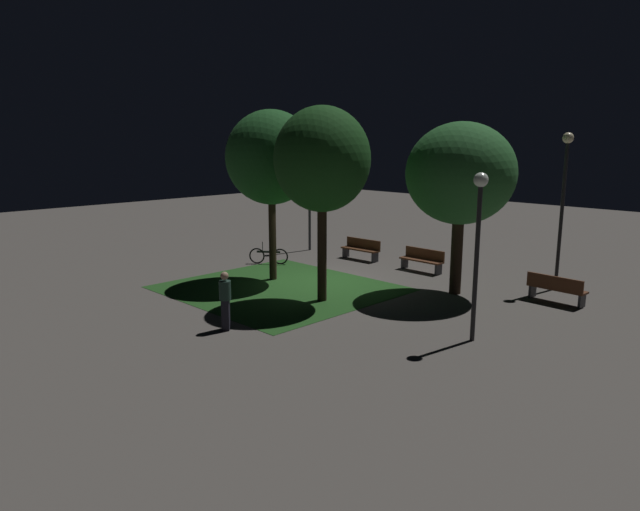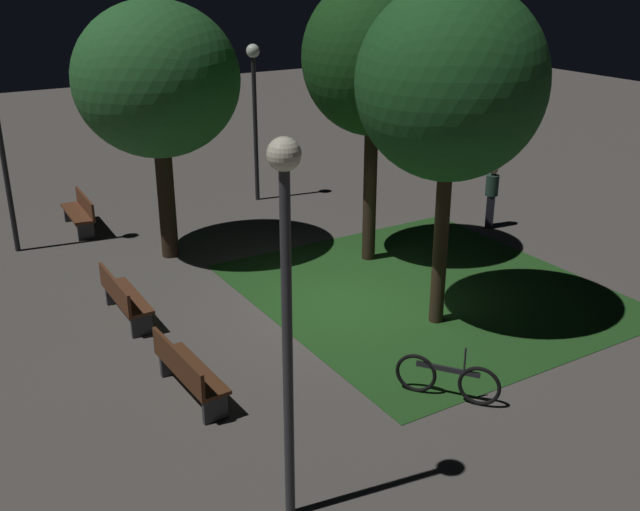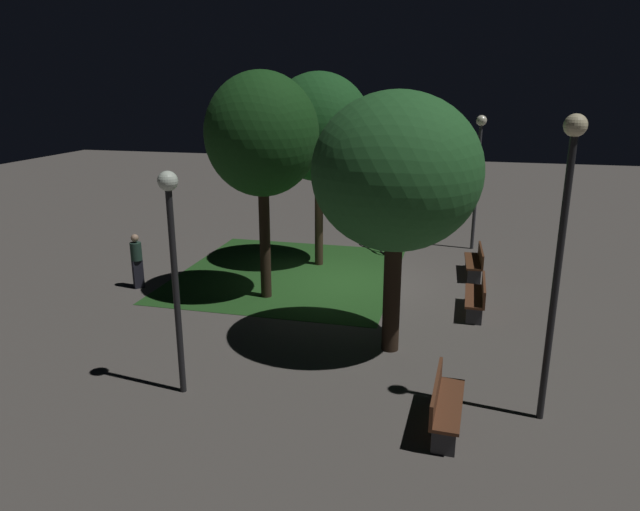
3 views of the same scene
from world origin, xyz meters
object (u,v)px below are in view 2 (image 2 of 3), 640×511
(lamp_post_plaza_west, at_px, (286,276))
(bench_corner, at_px, (80,211))
(bench_back_row, at_px, (123,296))
(pedestrian, at_px, (491,195))
(bench_front_left, at_px, (187,370))
(tree_tall_center, at_px, (373,59))
(lamp_post_near_wall, at_px, (254,95))
(tree_near_wall, at_px, (451,84))
(tree_right_canopy, at_px, (157,81))
(bicycle, at_px, (447,379))

(lamp_post_plaza_west, bearing_deg, bench_corner, 177.15)
(bench_back_row, xyz_separation_m, lamp_post_plaza_west, (6.27, 0.07, 2.70))
(pedestrian, bearing_deg, bench_front_left, -69.95)
(tree_tall_center, bearing_deg, lamp_post_near_wall, -178.75)
(lamp_post_near_wall, bearing_deg, bench_front_left, -32.90)
(tree_near_wall, distance_m, tree_tall_center, 3.33)
(lamp_post_near_wall, bearing_deg, tree_right_canopy, -52.57)
(bench_front_left, relative_size, bench_corner, 1.00)
(lamp_post_near_wall, bearing_deg, tree_near_wall, -4.00)
(bicycle, bearing_deg, pedestrian, 132.27)
(bench_back_row, relative_size, tree_near_wall, 0.30)
(pedestrian, bearing_deg, tree_right_canopy, -107.08)
(tree_near_wall, relative_size, lamp_post_near_wall, 1.42)
(tree_near_wall, bearing_deg, bench_back_row, -121.91)
(bench_back_row, bearing_deg, pedestrian, 91.98)
(pedestrian, bearing_deg, tree_near_wall, -53.08)
(tree_right_canopy, height_order, pedestrian, tree_right_canopy)
(tree_tall_center, bearing_deg, pedestrian, 92.64)
(bench_front_left, relative_size, pedestrian, 1.13)
(lamp_post_plaza_west, xyz_separation_m, lamp_post_near_wall, (-11.74, 5.51, -0.25))
(lamp_post_plaza_west, bearing_deg, tree_tall_center, 138.78)
(lamp_post_near_wall, distance_m, bicycle, 11.25)
(bench_back_row, distance_m, tree_near_wall, 7.07)
(bench_back_row, xyz_separation_m, bicycle, (5.26, 3.41, -0.14))
(bench_back_row, bearing_deg, bench_front_left, 0.00)
(tree_tall_center, height_order, lamp_post_near_wall, tree_tall_center)
(tree_right_canopy, relative_size, tree_tall_center, 0.93)
(tree_right_canopy, relative_size, pedestrian, 3.49)
(bench_corner, distance_m, lamp_post_plaza_west, 12.11)
(bench_corner, bearing_deg, pedestrian, 59.74)
(tree_right_canopy, bearing_deg, lamp_post_plaza_west, -11.69)
(bench_front_left, bearing_deg, bicycle, 58.36)
(bench_corner, xyz_separation_m, pedestrian, (5.19, 8.89, 0.37))
(bench_front_left, bearing_deg, tree_near_wall, 90.60)
(bench_front_left, relative_size, lamp_post_plaza_west, 0.39)
(tree_near_wall, xyz_separation_m, tree_tall_center, (-3.26, 0.72, 0.02))
(tree_tall_center, height_order, bicycle, tree_tall_center)
(bench_corner, bearing_deg, bench_back_row, -6.84)
(lamp_post_plaza_west, bearing_deg, tree_near_wall, 122.81)
(bench_corner, bearing_deg, tree_right_canopy, 23.95)
(bench_front_left, distance_m, tree_right_canopy, 7.06)
(bench_corner, height_order, bicycle, bicycle)
(tree_near_wall, distance_m, lamp_post_plaza_west, 5.97)
(tree_tall_center, relative_size, lamp_post_plaza_west, 1.29)
(bench_corner, distance_m, lamp_post_near_wall, 5.50)
(bench_back_row, xyz_separation_m, bench_corner, (-5.52, 0.66, 0.00))
(bench_back_row, xyz_separation_m, pedestrian, (-0.33, 9.55, 0.37))
(tree_near_wall, height_order, lamp_post_near_wall, tree_near_wall)
(tree_tall_center, bearing_deg, bench_back_row, -88.47)
(bench_front_left, bearing_deg, lamp_post_near_wall, 147.10)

